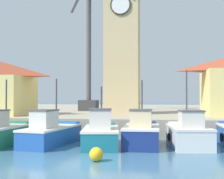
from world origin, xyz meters
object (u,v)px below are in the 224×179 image
Objects in this scene: fishing_boat_mid_right at (189,134)px; mooring_buoy at (96,154)px; fishing_boat_left_outer at (1,133)px; fishing_boat_center at (141,133)px; clock_tower at (122,33)px; port_crane_near at (88,59)px; fishing_boat_left_inner at (51,133)px; fishing_boat_mid_left at (101,134)px.

fishing_boat_mid_right reaches higher than mooring_buoy.
fishing_boat_center is (8.45, 0.90, 0.01)m from fishing_boat_left_outer.
fishing_boat_center is at bearing -179.43° from fishing_boat_mid_right.
fishing_boat_mid_right is 0.29× the size of clock_tower.
fishing_boat_center is at bearing -66.82° from port_crane_near.
fishing_boat_mid_right is 7.08× the size of mooring_buoy.
mooring_buoy is at bearing -29.16° from fishing_boat_left_outer.
fishing_boat_mid_right reaches higher than fishing_boat_left_inner.
fishing_boat_left_inner reaches higher than fishing_boat_mid_left.
fishing_boat_left_inner is 1.25× the size of fishing_boat_center.
fishing_boat_mid_right is 0.29× the size of port_crane_near.
fishing_boat_mid_right reaches higher than fishing_boat_left_outer.
fishing_boat_left_inner reaches higher than mooring_buoy.
fishing_boat_left_inner is at bearing 130.56° from mooring_buoy.
fishing_boat_mid_right is at bearing 45.43° from mooring_buoy.
fishing_boat_mid_left is 5.13m from fishing_boat_mid_right.
fishing_boat_left_inner is 0.35× the size of port_crane_near.
fishing_boat_left_inner is at bearing 12.30° from fishing_boat_left_outer.
fishing_boat_left_inner is (2.92, 0.64, -0.03)m from fishing_boat_left_outer.
fishing_boat_left_inner is 8.41× the size of mooring_buoy.
port_crane_near is at bearing 84.86° from fishing_boat_left_outer.
fishing_boat_left_inner is at bearing -178.02° from fishing_boat_mid_right.
clock_tower reaches higher than fishing_boat_mid_right.
fishing_boat_left_inner reaches higher than fishing_boat_left_outer.
fishing_boat_mid_left is (3.15, -0.14, 0.01)m from fishing_boat_left_inner.
fishing_boat_left_outer is at bearing 150.84° from mooring_buoy.
clock_tower is at bearing 61.79° from fishing_boat_left_outer.
fishing_boat_center is (5.53, 0.26, 0.04)m from fishing_boat_left_inner.
fishing_boat_left_outer is 11.22m from fishing_boat_mid_right.
port_crane_near reaches higher than fishing_boat_left_inner.
fishing_boat_center is at bearing 9.55° from fishing_boat_mid_left.
fishing_boat_center is at bearing 2.68° from fishing_boat_left_inner.
fishing_boat_center is 0.27× the size of clock_tower.
fishing_boat_mid_left is at bearing -175.22° from fishing_boat_mid_right.
clock_tower is (6.12, 11.41, 8.18)m from fishing_boat_left_outer.
fishing_boat_mid_right is at bearing -59.09° from port_crane_near.
fishing_boat_center is 6.73× the size of mooring_buoy.
port_crane_near reaches higher than fishing_boat_mid_left.
fishing_boat_left_outer is 0.28× the size of port_crane_near.
port_crane_near is (-4.59, 5.63, -1.69)m from clock_tower.
fishing_boat_mid_right is 14.23m from clock_tower.
fishing_boat_left_outer is 2.99m from fishing_boat_left_inner.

